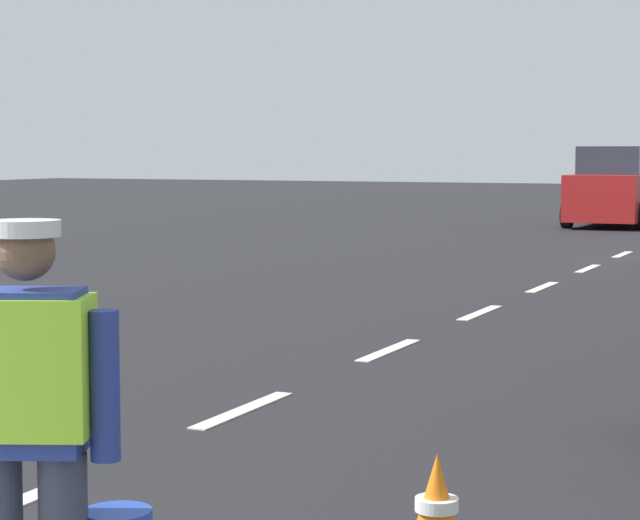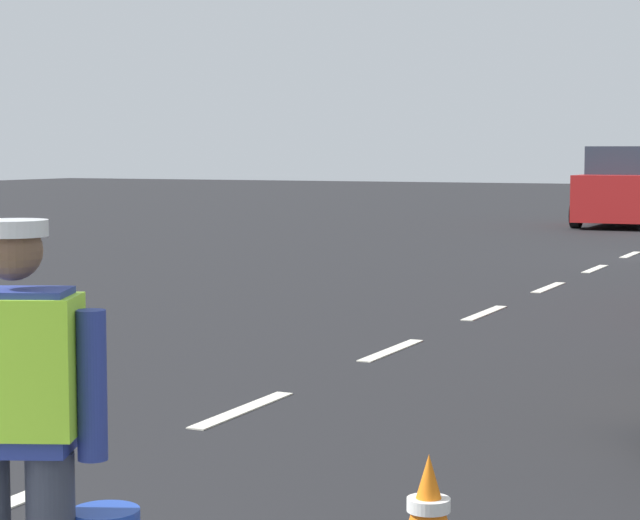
# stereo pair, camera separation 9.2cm
# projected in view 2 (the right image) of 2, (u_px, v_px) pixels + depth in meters

# --- Properties ---
(ground_plane) EXTENTS (96.00, 96.00, 0.00)m
(ground_plane) POSITION_uv_depth(u_px,v_px,m) (634.00, 254.00, 22.94)
(ground_plane) COLOR black
(road_worker) EXTENTS (0.68, 0.56, 1.67)m
(road_worker) POSITION_uv_depth(u_px,v_px,m) (23.00, 422.00, 4.49)
(road_worker) COLOR #383D4C
(road_worker) RESTS_ON ground
(traffic_cone_far) EXTENTS (0.36, 0.36, 0.55)m
(traffic_cone_far) POSITION_uv_depth(u_px,v_px,m) (429.00, 514.00, 5.59)
(traffic_cone_far) COLOR black
(traffic_cone_far) RESTS_ON ground
(car_oncoming_third) EXTENTS (2.03, 4.08, 2.02)m
(car_oncoming_third) POSITION_uv_depth(u_px,v_px,m) (624.00, 189.00, 31.22)
(car_oncoming_third) COLOR red
(car_oncoming_third) RESTS_ON ground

